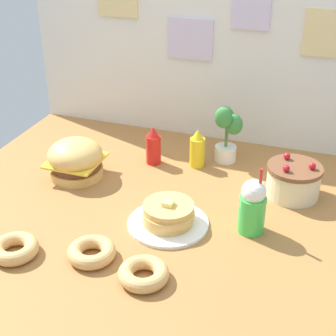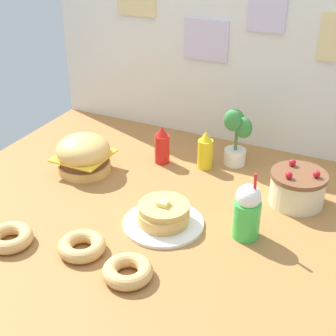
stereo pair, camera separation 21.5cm
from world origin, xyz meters
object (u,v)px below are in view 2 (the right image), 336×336
Objects in this scene: layer_cake at (297,188)px; potted_plant at (236,135)px; donut_pink_glaze at (10,237)px; donut_vanilla at (128,271)px; donut_chocolate at (82,246)px; burger at (83,155)px; cream_soda_cup at (247,212)px; pancake_stack at (164,216)px; ketchup_bottle at (162,146)px; mustard_bottle at (205,151)px.

layer_cake is 0.82× the size of potted_plant.
donut_vanilla is at bearing 3.16° from donut_pink_glaze.
donut_chocolate is 0.61× the size of potted_plant.
donut_chocolate is 0.23m from donut_vanilla.
cream_soda_cup reaches higher than burger.
donut_pink_glaze is 0.61× the size of potted_plant.
pancake_stack reaches higher than donut_chocolate.
ketchup_bottle and mustard_bottle have the same top height.
donut_pink_glaze is at bearing -164.73° from donut_chocolate.
pancake_stack is 1.13× the size of cream_soda_cup.
donut_chocolate is (-0.17, -0.83, -0.06)m from mustard_bottle.
ketchup_bottle reaches higher than donut_chocolate.
burger is 0.78× the size of pancake_stack.
mustard_bottle is at bearing 29.23° from burger.
cream_soda_cup reaches higher than donut_vanilla.
potted_plant is at bearing 23.04° from ketchup_bottle.
cream_soda_cup is 0.61m from potted_plant.
potted_plant reaches higher than mustard_bottle.
pancake_stack is 0.35m from donut_vanilla.
pancake_stack is 1.11× the size of potted_plant.
donut_chocolate is at bearing -124.05° from pancake_stack.
cream_soda_cup is 1.61× the size of donut_pink_glaze.
burger is 1.43× the size of donut_chocolate.
pancake_stack is 0.55m from ketchup_bottle.
donut_pink_glaze is (0.07, -0.62, -0.06)m from burger.
donut_pink_glaze is 1.00× the size of donut_vanilla.
pancake_stack is 0.61m from layer_cake.
ketchup_bottle is 0.66× the size of potted_plant.
pancake_stack is 1.83× the size of donut_pink_glaze.
donut_pink_glaze is 0.29m from donut_chocolate.
potted_plant is at bearing 86.53° from donut_vanilla.
donut_pink_glaze is (-0.81, -0.45, -0.09)m from cream_soda_cup.
mustard_bottle is at bearing 63.59° from donut_pink_glaze.
donut_pink_glaze is (-0.45, -0.90, -0.06)m from mustard_bottle.
pancake_stack is 1.70× the size of mustard_bottle.
donut_vanilla is at bearing -125.53° from cream_soda_cup.
mustard_bottle is (0.52, 0.29, 0.00)m from burger.
donut_pink_glaze is at bearing -142.33° from pancake_stack.
donut_vanilla is (0.03, -0.34, -0.01)m from pancake_stack.
potted_plant is (0.09, 0.63, 0.12)m from pancake_stack.
donut_chocolate is at bearing -107.21° from potted_plant.
cream_soda_cup reaches higher than donut_pink_glaze.
layer_cake is 1.22m from donut_pink_glaze.
ketchup_bottle is (-0.25, 0.49, 0.05)m from pancake_stack.
pancake_stack is 1.83× the size of donut_vanilla.
potted_plant reaches higher than burger.
pancake_stack is 0.34m from cream_soda_cup.
ketchup_bottle is 0.79m from donut_chocolate.
burger is 0.62m from donut_pink_glaze.
burger is 0.75m from potted_plant.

